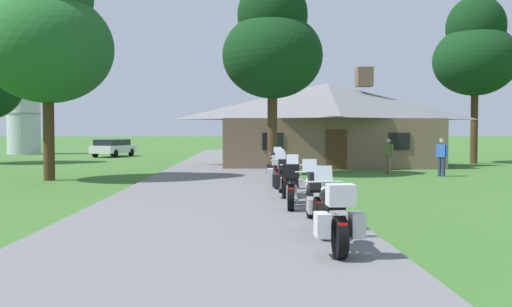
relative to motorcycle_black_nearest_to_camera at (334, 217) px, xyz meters
name	(u,v)px	position (x,y,z in m)	size (l,w,h in m)	color
ground_plane	(224,182)	(-2.15, 12.68, -0.61)	(500.00, 500.00, 0.00)	#386628
asphalt_driveway	(222,186)	(-2.15, 10.68, -0.58)	(6.40, 80.00, 0.06)	slate
motorcycle_black_nearest_to_camera	(334,217)	(0.00, 0.00, 0.00)	(0.73, 2.08, 1.30)	black
motorcycle_white_second_in_row	(315,197)	(0.04, 2.46, 0.01)	(0.66, 2.08, 1.30)	black
motorcycle_green_third_in_row	(292,185)	(-0.20, 5.00, 0.01)	(0.72, 2.08, 1.30)	black
motorcycle_red_fourth_in_row	(284,178)	(-0.21, 7.34, 0.00)	(0.73, 2.08, 1.30)	black
motorcycle_silver_fifth_in_row	(278,171)	(-0.19, 9.89, 0.00)	(0.85, 2.08, 1.30)	black
motorcycle_white_farthest_in_row	(277,167)	(-0.09, 12.38, 0.00)	(0.85, 2.08, 1.30)	black
stone_lodge	(327,123)	(3.51, 22.50, 1.87)	(12.61, 6.38, 5.71)	brown
bystander_olive_shirt_near_lodge	(388,154)	(5.36, 16.25, 0.32)	(0.39, 0.47, 1.67)	#75664C
bystander_blue_shirt_beside_signpost	(442,155)	(7.40, 15.00, 0.34)	(0.44, 0.40, 1.69)	navy
tree_right_of_lodge	(475,51)	(13.11, 24.72, 6.43)	(5.14, 5.14, 10.42)	#422D19
tree_by_lodge_front	(272,44)	(-0.06, 15.74, 5.30)	(4.50, 4.50, 8.88)	#422D19
tree_left_near	(47,32)	(-9.27, 13.52, 5.37)	(5.24, 5.24, 9.43)	#422D19
metal_silo_distant	(24,110)	(-21.14, 40.52, 3.40)	(2.95, 2.95, 8.00)	#B2B7BC
parked_white_suv_far_left	(113,147)	(-11.81, 34.99, 0.17)	(2.88, 4.91, 1.40)	silver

